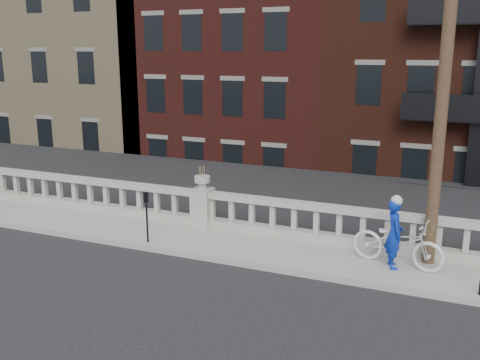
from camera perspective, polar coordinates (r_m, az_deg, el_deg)
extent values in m
plane|color=black|center=(12.45, -12.31, -10.77)|extent=(120.00, 120.00, 0.00)
cube|color=gray|center=(14.77, -5.63, -6.20)|extent=(32.00, 2.20, 0.15)
cube|color=gray|center=(15.50, -3.98, -4.42)|extent=(28.00, 0.34, 0.25)
cube|color=gray|center=(15.26, -4.03, -1.47)|extent=(28.00, 0.34, 0.16)
cube|color=gray|center=(15.37, -4.00, -2.91)|extent=(0.55, 0.55, 1.10)
cylinder|color=gray|center=(15.20, -4.04, -0.56)|extent=(0.24, 0.24, 0.20)
cylinder|color=gray|center=(15.16, -4.05, 0.10)|extent=(0.44, 0.44, 0.18)
cube|color=#605E59|center=(16.82, -3.27, -12.84)|extent=(36.00, 0.50, 5.15)
cube|color=black|center=(37.22, 11.60, -2.67)|extent=(80.00, 44.00, 0.50)
cube|color=#595651|center=(21.25, -3.18, -8.67)|extent=(16.00, 7.00, 4.00)
cube|color=tan|center=(38.32, -15.75, 13.12)|extent=(18.00, 16.00, 20.00)
cube|color=#461714|center=(31.18, 2.71, 8.04)|extent=(10.00, 14.00, 14.00)
cube|color=#3D1910|center=(29.22, 21.65, 8.19)|extent=(10.00, 14.00, 15.50)
cylinder|color=#422D1E|center=(12.78, 21.22, 13.08)|extent=(0.28, 0.28, 10.00)
cylinder|color=black|center=(14.23, -9.88, -4.47)|extent=(0.05, 0.05, 1.10)
cube|color=black|center=(14.03, -9.99, -1.83)|extent=(0.10, 0.08, 0.26)
cube|color=black|center=(13.99, -10.10, -1.72)|extent=(0.06, 0.01, 0.08)
imported|color=silver|center=(13.09, 16.48, -6.39)|extent=(2.26, 1.14, 1.14)
imported|color=#0B28AA|center=(12.88, 16.13, -5.54)|extent=(0.58, 0.69, 1.63)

